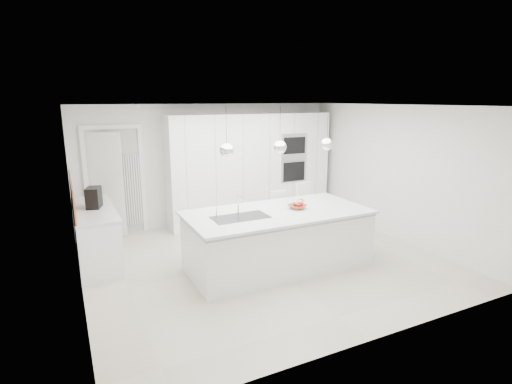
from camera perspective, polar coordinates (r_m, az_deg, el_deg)
name	(u,v)px	position (r m, az deg, el deg)	size (l,w,h in m)	color
floor	(264,261)	(6.67, 1.15, -9.78)	(5.50, 5.50, 0.00)	beige
wall_back	(210,164)	(8.54, -6.53, 4.00)	(5.50, 5.50, 0.00)	silver
wall_left	(74,207)	(5.62, -24.60, -1.95)	(5.00, 5.00, 0.00)	silver
ceiling	(265,106)	(6.14, 1.26, 12.24)	(5.50, 5.50, 0.00)	white
tall_cabinets	(251,168)	(8.59, -0.79, 3.46)	(3.60, 0.60, 2.30)	white
oven_stack	(294,158)	(8.71, 5.46, 4.87)	(0.62, 0.04, 1.05)	#A5A5A8
doorway_frame	(115,183)	(8.12, -19.46, 1.24)	(1.11, 0.08, 2.13)	white
hallway_door	(102,186)	(8.06, -21.17, 0.86)	(0.82, 0.04, 2.00)	white
radiator	(133,190)	(8.19, -17.15, 0.25)	(0.32, 0.04, 1.40)	white
left_base_cabinets	(96,236)	(7.01, -21.87, -5.85)	(0.60, 1.80, 0.86)	white
left_worktop	(94,209)	(6.88, -22.18, -2.30)	(0.62, 1.82, 0.04)	silver
oak_backsplash	(72,195)	(6.81, -24.79, -0.35)	(0.02, 1.80, 0.50)	#945A34
island_base	(279,241)	(6.31, 3.24, -6.97)	(2.80, 1.20, 0.86)	white
island_worktop	(277,212)	(6.21, 3.07, -2.92)	(2.84, 1.40, 0.04)	silver
island_sink	(240,223)	(5.90, -2.24, -4.38)	(0.84, 0.44, 0.18)	#3F3F42
island_tap	(238,204)	(6.04, -2.59, -1.72)	(0.02, 0.02, 0.30)	white
pendant_left	(227,150)	(5.60, -4.22, 5.96)	(0.20, 0.20, 0.20)	white
pendant_mid	(280,147)	(5.96, 3.42, 6.41)	(0.20, 0.20, 0.20)	white
pendant_right	(327,144)	(6.42, 10.09, 6.72)	(0.20, 0.20, 0.20)	white
fruit_bowl	(297,207)	(6.36, 5.91, -2.08)	(0.28, 0.28, 0.07)	#945A34
espresso_machine	(94,198)	(6.86, -22.17, -0.74)	(0.20, 0.31, 0.33)	black
bar_stool_left	(281,219)	(7.17, 3.62, -3.94)	(0.33, 0.45, 0.99)	white
bar_stool_right	(307,211)	(7.60, 7.32, -2.74)	(0.35, 0.48, 1.06)	white
apple_a	(298,205)	(6.33, 6.07, -1.83)	(0.08, 0.08, 0.08)	#B10E21
apple_b	(300,204)	(6.35, 6.25, -1.78)	(0.08, 0.08, 0.08)	#B10E21
apple_c	(295,204)	(6.36, 5.63, -1.76)	(0.08, 0.08, 0.08)	#B10E21
apple_extra_3	(301,204)	(6.36, 6.41, -1.76)	(0.08, 0.08, 0.08)	#B10E21
banana_bunch	(300,202)	(6.33, 6.26, -1.41)	(0.21, 0.21, 0.03)	yellow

